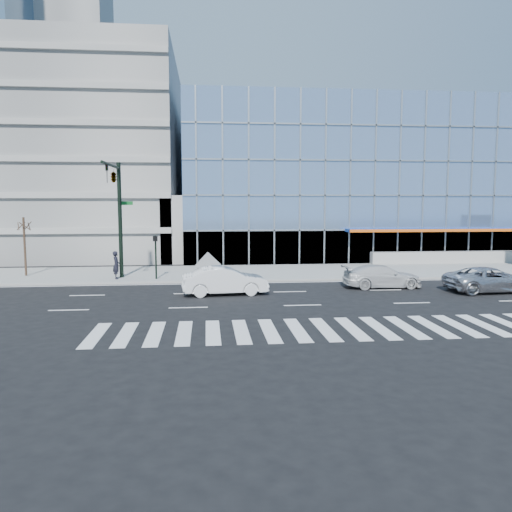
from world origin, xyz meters
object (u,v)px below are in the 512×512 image
Objects in this scene: traffic_signal at (116,191)px; silver_suv at (490,280)px; white_sedan at (225,281)px; pedestrian at (116,265)px; street_tree_near at (24,225)px; white_suv at (382,276)px; ped_signal_post at (156,250)px; tilted_panel at (208,265)px.

traffic_signal is 24.42m from silver_suv.
silver_suv is 16.09m from white_sedan.
street_tree_near is at bearing 58.55° from pedestrian.
white_suv is 2.58× the size of pedestrian.
silver_suv is at bearing -109.69° from white_suv.
traffic_signal is 1.61× the size of white_suv.
street_tree_near reaches higher than silver_suv.
pedestrian is (-0.24, 0.73, -5.05)m from traffic_signal.
silver_suv is at bearing -97.89° from white_sedan.
pedestrian reaches higher than white_suv.
white_sedan is (4.53, -5.44, -1.32)m from ped_signal_post.
traffic_signal is at bearing -22.71° from street_tree_near.
street_tree_near is at bearing 74.69° from white_suv.
street_tree_near reaches higher than tilted_panel.
tilted_panel is (-0.95, 5.50, 0.24)m from white_sedan.
street_tree_near is 0.84× the size of white_sedan.
ped_signal_post is 1.56× the size of pedestrian.
street_tree_near is 7.60m from pedestrian.
traffic_signal is at bearing -174.16° from tilted_panel.
street_tree_near reaches higher than pedestrian.
traffic_signal is at bearing 48.83° from white_sedan.
white_sedan is (-16.07, 0.71, 0.07)m from silver_suv.
pedestrian is at bearing 75.78° from white_suv.
silver_suv is (30.10, -8.71, -3.03)m from street_tree_near.
white_sedan is 2.61× the size of pedestrian.
ped_signal_post reaches higher than pedestrian.
tilted_panel is (6.31, -0.30, -0.04)m from pedestrian.
tilted_panel is at bearing 66.50° from silver_suv.
traffic_signal is 1.60× the size of white_sedan.
silver_suv is at bearing -18.27° from tilted_panel.
ped_signal_post is 15.21m from white_suv.
traffic_signal is 2.67× the size of ped_signal_post.
ped_signal_post is 9.97m from street_tree_near.
white_suv is (-6.00, 2.14, -0.03)m from silver_suv.
traffic_signal is 6.15× the size of tilted_panel.
traffic_signal reaches higher than white_sedan.
silver_suv is (23.10, -5.78, -5.41)m from traffic_signal.
traffic_signal is at bearing -171.48° from ped_signal_post.
white_sedan is (-10.07, -1.43, 0.11)m from white_suv.
white_suv is (17.10, -3.64, -5.45)m from traffic_signal.
traffic_signal is at bearing -175.46° from pedestrian.
traffic_signal reaches higher than street_tree_near.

